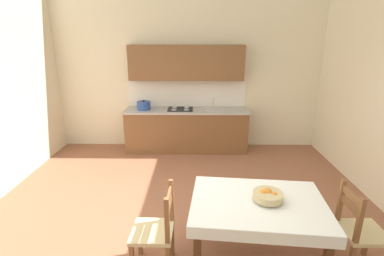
{
  "coord_description": "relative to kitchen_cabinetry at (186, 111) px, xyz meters",
  "views": [
    {
      "loc": [
        0.16,
        -2.99,
        2.33
      ],
      "look_at": [
        0.11,
        1.06,
        1.06
      ],
      "focal_mm": 26.87,
      "sensor_mm": 36.0,
      "label": 1
    }
  ],
  "objects": [
    {
      "name": "dining_table",
      "position": [
        0.84,
        -3.34,
        -0.23
      ],
      "size": [
        1.43,
        1.09,
        0.75
      ],
      "color": "#56331C",
      "rests_on": "ground_plane"
    },
    {
      "name": "ground_plane",
      "position": [
        0.04,
        -2.9,
        -0.91
      ],
      "size": [
        6.19,
        6.94,
        0.1
      ],
      "primitive_type": "cube",
      "color": "#935B42"
    },
    {
      "name": "dining_chair_tv_side",
      "position": [
        -0.2,
        -3.4,
        -0.41
      ],
      "size": [
        0.43,
        0.43,
        0.93
      ],
      "color": "#D1BC89",
      "rests_on": "ground_plane"
    },
    {
      "name": "kitchen_cabinetry",
      "position": [
        0.0,
        0.0,
        0.0
      ],
      "size": [
        2.57,
        0.63,
        2.2
      ],
      "color": "brown",
      "rests_on": "ground_plane"
    },
    {
      "name": "wall_back",
      "position": [
        0.04,
        0.33,
        1.25
      ],
      "size": [
        6.19,
        0.12,
        4.21
      ],
      "primitive_type": "cube",
      "color": "beige",
      "rests_on": "ground_plane"
    },
    {
      "name": "dining_chair_window_side",
      "position": [
        1.88,
        -3.38,
        -0.41
      ],
      "size": [
        0.42,
        0.42,
        0.93
      ],
      "color": "#D1BC89",
      "rests_on": "ground_plane"
    },
    {
      "name": "fruit_bowl",
      "position": [
        0.93,
        -3.32,
        -0.04
      ],
      "size": [
        0.3,
        0.3,
        0.12
      ],
      "color": "tan",
      "rests_on": "dining_table"
    }
  ]
}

